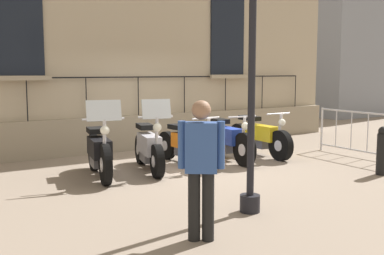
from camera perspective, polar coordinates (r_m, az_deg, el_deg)
ground_plane at (r=9.90m, az=-0.67°, el=-4.48°), size 60.00×60.00×0.00m
building_facade at (r=12.15m, az=-7.51°, el=14.50°), size 0.82×12.66×7.40m
motorcycle_black at (r=8.79m, az=-11.13°, el=-2.95°), size 2.00×0.82×1.46m
motorcycle_silver at (r=9.26m, az=-5.22°, el=-2.52°), size 1.98×0.82×1.44m
motorcycle_orange at (r=9.78m, az=-0.59°, el=-2.18°), size 2.14×0.65×1.05m
motorcycle_blue at (r=10.23m, az=4.20°, el=-1.59°), size 2.12×0.66×1.03m
motorcycle_yellow at (r=10.98m, az=8.11°, el=-1.14°), size 2.20×0.62×1.04m
lamppost at (r=6.47m, az=7.36°, el=14.52°), size 0.38×1.08×3.78m
crowd_barrier at (r=11.27m, az=19.56°, el=-0.57°), size 2.32×0.12×1.05m
bollard at (r=9.53m, az=22.04°, el=-2.60°), size 0.22×0.22×0.92m
pedestrian_standing at (r=5.35m, az=1.12°, el=-4.29°), size 0.39×0.45×1.62m
distant_building at (r=23.23m, az=18.99°, el=12.38°), size 3.80×6.14×8.67m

